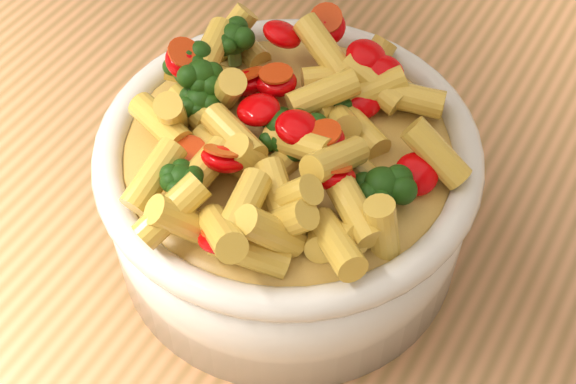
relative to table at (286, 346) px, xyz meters
The scene contains 3 objects.
table is the anchor object (origin of this frame).
serving_bowl 0.15m from the table, 117.86° to the left, with size 0.23×0.23×0.10m.
pasta_salad 0.22m from the table, 117.86° to the left, with size 0.18×0.18×0.04m.
Camera 1 is at (0.15, -0.25, 1.34)m, focal length 50.00 mm.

